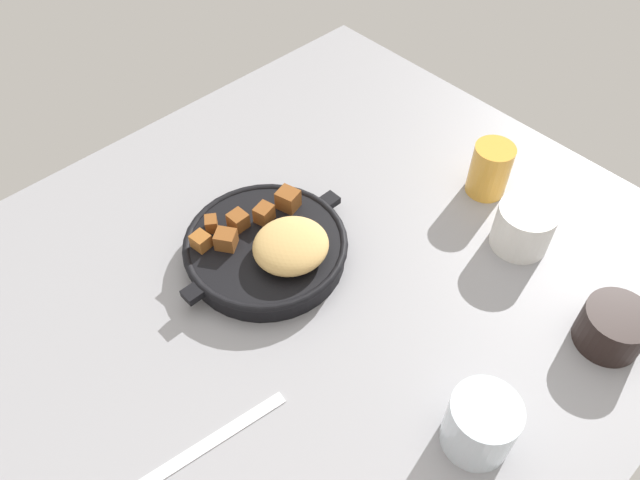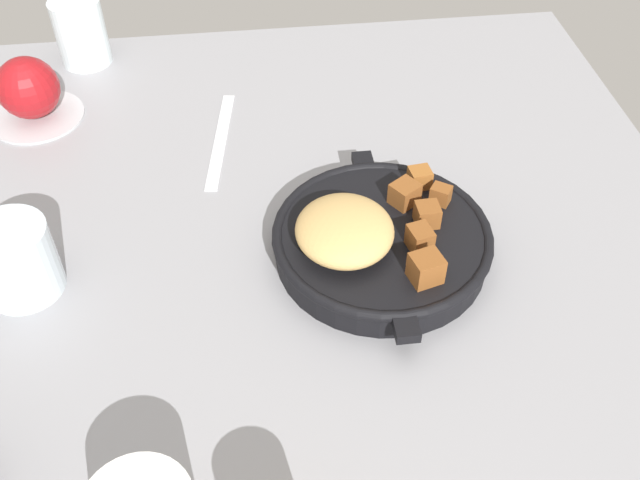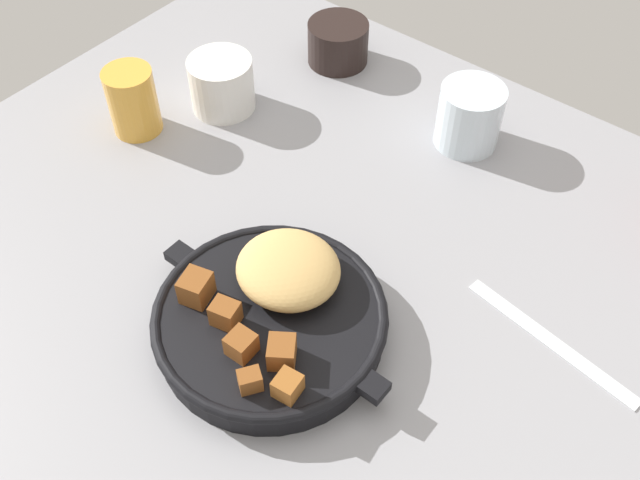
{
  "view_description": "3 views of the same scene",
  "coord_description": "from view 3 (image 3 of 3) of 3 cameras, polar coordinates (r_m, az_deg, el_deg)",
  "views": [
    {
      "loc": [
        34.88,
        39.88,
        71.27
      ],
      "look_at": [
        -3.14,
        -0.54,
        6.43
      ],
      "focal_mm": 34.46,
      "sensor_mm": 36.0,
      "label": 1
    },
    {
      "loc": [
        -53.24,
        5.95,
        58.2
      ],
      "look_at": [
        1.12,
        -0.72,
        3.22
      ],
      "focal_mm": 40.44,
      "sensor_mm": 36.0,
      "label": 2
    },
    {
      "loc": [
        31.93,
        -37.86,
        64.41
      ],
      "look_at": [
        -0.57,
        2.75,
        4.29
      ],
      "focal_mm": 41.36,
      "sensor_mm": 36.0,
      "label": 3
    }
  ],
  "objects": [
    {
      "name": "water_glass_short",
      "position": [
        0.96,
        11.48,
        9.36
      ],
      "size": [
        8.26,
        8.26,
        8.24
      ],
      "primitive_type": "cylinder",
      "color": "silver",
      "rests_on": "ground_plane"
    },
    {
      "name": "butter_knife",
      "position": [
        0.8,
        17.44,
        -7.45
      ],
      "size": [
        20.49,
        4.49,
        0.36
      ],
      "primitive_type": "cube",
      "rotation": [
        0.0,
        0.0,
        -0.14
      ],
      "color": "silver",
      "rests_on": "ground_plane"
    },
    {
      "name": "ground_plane",
      "position": [
        0.82,
        -0.89,
        -3.83
      ],
      "size": [
        106.24,
        92.22,
        2.4
      ],
      "primitive_type": "cube",
      "color": "gray"
    },
    {
      "name": "ceramic_mug_white",
      "position": [
        1.01,
        -7.62,
        11.87
      ],
      "size": [
        8.65,
        8.65,
        7.3
      ],
      "primitive_type": "cylinder",
      "color": "silver",
      "rests_on": "ground_plane"
    },
    {
      "name": "juice_glass_amber",
      "position": [
        0.99,
        -14.29,
        10.38
      ],
      "size": [
        6.41,
        6.41,
        8.96
      ],
      "primitive_type": "cylinder",
      "color": "gold",
      "rests_on": "ground_plane"
    },
    {
      "name": "cast_iron_skillet",
      "position": [
        0.76,
        -3.71,
        -5.75
      ],
      "size": [
        28.44,
        24.11,
        7.48
      ],
      "color": "black",
      "rests_on": "ground_plane"
    },
    {
      "name": "coffee_mug_dark",
      "position": [
        1.09,
        1.4,
        15.02
      ],
      "size": [
        8.71,
        8.71,
        6.09
      ],
      "primitive_type": "cylinder",
      "color": "black",
      "rests_on": "ground_plane"
    }
  ]
}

